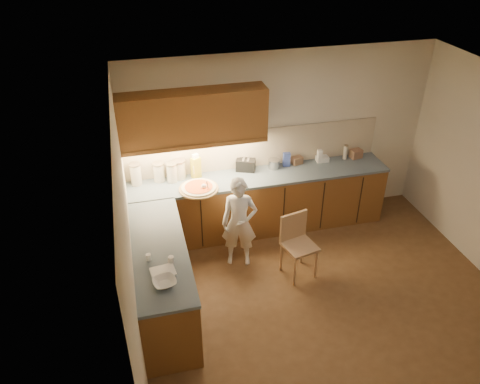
# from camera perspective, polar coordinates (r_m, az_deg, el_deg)

# --- Properties ---
(room) EXTENTS (4.54, 4.50, 2.62)m
(room) POSITION_cam_1_polar(r_m,az_deg,el_deg) (5.07, 12.17, 0.71)
(room) COLOR #55371D
(room) RESTS_ON ground
(l_counter) EXTENTS (3.77, 2.62, 0.92)m
(l_counter) POSITION_cam_1_polar(r_m,az_deg,el_deg) (6.45, -1.16, -3.99)
(l_counter) COLOR brown
(l_counter) RESTS_ON ground
(backsplash) EXTENTS (3.75, 0.02, 0.58)m
(backsplash) POSITION_cam_1_polar(r_m,az_deg,el_deg) (6.79, 1.87, 5.37)
(backsplash) COLOR beige
(backsplash) RESTS_ON l_counter
(upper_cabinets) EXTENTS (1.95, 0.36, 0.73)m
(upper_cabinets) POSITION_cam_1_polar(r_m,az_deg,el_deg) (6.21, -5.73, 9.07)
(upper_cabinets) COLOR brown
(upper_cabinets) RESTS_ON ground
(pizza_on_board) EXTENTS (0.54, 0.54, 0.22)m
(pizza_on_board) POSITION_cam_1_polar(r_m,az_deg,el_deg) (6.35, -5.03, 0.48)
(pizza_on_board) COLOR tan
(pizza_on_board) RESTS_ON l_counter
(child) EXTENTS (0.54, 0.42, 1.30)m
(child) POSITION_cam_1_polar(r_m,az_deg,el_deg) (6.16, -0.08, -3.77)
(child) COLOR white
(child) RESTS_ON ground
(wooden_chair) EXTENTS (0.47, 0.47, 0.87)m
(wooden_chair) POSITION_cam_1_polar(r_m,az_deg,el_deg) (6.14, 6.97, -5.90)
(wooden_chair) COLOR tan
(wooden_chair) RESTS_ON ground
(mixing_bowl) EXTENTS (0.28, 0.28, 0.06)m
(mixing_bowl) POSITION_cam_1_polar(r_m,az_deg,el_deg) (4.90, -9.19, -10.82)
(mixing_bowl) COLOR white
(mixing_bowl) RESTS_ON l_counter
(canister_a) EXTENTS (0.16, 0.16, 0.32)m
(canister_a) POSITION_cam_1_polar(r_m,az_deg,el_deg) (6.54, -12.60, 2.15)
(canister_a) COLOR beige
(canister_a) RESTS_ON l_counter
(canister_b) EXTENTS (0.16, 0.16, 0.28)m
(canister_b) POSITION_cam_1_polar(r_m,az_deg,el_deg) (6.57, -9.86, 2.41)
(canister_b) COLOR beige
(canister_b) RESTS_ON l_counter
(canister_c) EXTENTS (0.15, 0.15, 0.28)m
(canister_c) POSITION_cam_1_polar(r_m,az_deg,el_deg) (6.53, -8.30, 2.39)
(canister_c) COLOR beige
(canister_c) RESTS_ON l_counter
(canister_d) EXTENTS (0.17, 0.17, 0.28)m
(canister_d) POSITION_cam_1_polar(r_m,az_deg,el_deg) (6.59, -7.38, 2.79)
(canister_d) COLOR beige
(canister_d) RESTS_ON l_counter
(oil_jug) EXTENTS (0.15, 0.13, 0.37)m
(oil_jug) POSITION_cam_1_polar(r_m,az_deg,el_deg) (6.57, -5.39, 3.07)
(oil_jug) COLOR gold
(oil_jug) RESTS_ON l_counter
(toaster) EXTENTS (0.31, 0.25, 0.18)m
(toaster) POSITION_cam_1_polar(r_m,az_deg,el_deg) (6.76, 0.70, 3.32)
(toaster) COLOR black
(toaster) RESTS_ON l_counter
(steel_pot) EXTENTS (0.17, 0.17, 0.13)m
(steel_pot) POSITION_cam_1_polar(r_m,az_deg,el_deg) (6.85, 4.15, 3.45)
(steel_pot) COLOR #A5A5AA
(steel_pot) RESTS_ON l_counter
(blue_box) EXTENTS (0.11, 0.09, 0.21)m
(blue_box) POSITION_cam_1_polar(r_m,az_deg,el_deg) (6.91, 5.69, 3.97)
(blue_box) COLOR #374CA7
(blue_box) RESTS_ON l_counter
(card_box_a) EXTENTS (0.18, 0.14, 0.11)m
(card_box_a) POSITION_cam_1_polar(r_m,az_deg,el_deg) (7.00, 6.95, 3.86)
(card_box_a) COLOR #9A7253
(card_box_a) RESTS_ON l_counter
(white_bottle) EXTENTS (0.07, 0.07, 0.20)m
(white_bottle) POSITION_cam_1_polar(r_m,az_deg,el_deg) (7.07, 9.67, 4.31)
(white_bottle) COLOR white
(white_bottle) RESTS_ON l_counter
(flat_pack) EXTENTS (0.19, 0.14, 0.07)m
(flat_pack) POSITION_cam_1_polar(r_m,az_deg,el_deg) (7.15, 9.99, 4.01)
(flat_pack) COLOR white
(flat_pack) RESTS_ON l_counter
(tall_jar) EXTENTS (0.07, 0.07, 0.22)m
(tall_jar) POSITION_cam_1_polar(r_m,az_deg,el_deg) (7.25, 12.72, 4.78)
(tall_jar) COLOR silver
(tall_jar) RESTS_ON l_counter
(card_box_b) EXTENTS (0.19, 0.16, 0.13)m
(card_box_b) POSITION_cam_1_polar(r_m,az_deg,el_deg) (7.34, 13.95, 4.56)
(card_box_b) COLOR #9A6E53
(card_box_b) RESTS_ON l_counter
(dough_cloth) EXTENTS (0.28, 0.23, 0.02)m
(dough_cloth) POSITION_cam_1_polar(r_m,az_deg,el_deg) (5.06, -9.38, -9.55)
(dough_cloth) COLOR white
(dough_cloth) RESTS_ON l_counter
(spice_jar_a) EXTENTS (0.06, 0.06, 0.08)m
(spice_jar_a) POSITION_cam_1_polar(r_m,az_deg,el_deg) (5.22, -11.09, -7.80)
(spice_jar_a) COLOR white
(spice_jar_a) RESTS_ON l_counter
(spice_jar_b) EXTENTS (0.07, 0.07, 0.08)m
(spice_jar_b) POSITION_cam_1_polar(r_m,az_deg,el_deg) (5.14, -8.40, -8.18)
(spice_jar_b) COLOR white
(spice_jar_b) RESTS_ON l_counter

